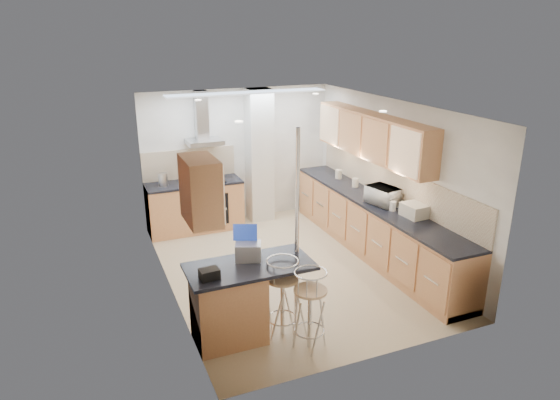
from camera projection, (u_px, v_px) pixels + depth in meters
name	position (u px, v px, depth m)	size (l,w,h in m)	color
ground	(289.00, 268.00, 7.74)	(4.80, 4.80, 0.00)	tan
room_shell	(299.00, 164.00, 7.68)	(3.64, 4.84, 2.51)	silver
right_counter	(373.00, 227.00, 8.13)	(0.63, 4.40, 0.92)	#C4814E
back_counter	(195.00, 206.00, 9.08)	(1.70, 0.63, 0.92)	#C4814E
peninsula	(250.00, 300.00, 5.91)	(1.47, 0.72, 0.94)	#C4814E
microwave	(383.00, 196.00, 7.76)	(0.51, 0.34, 0.28)	white
laptop	(248.00, 251.00, 5.87)	(0.30, 0.22, 0.21)	#929499
bag	(209.00, 274.00, 5.43)	(0.21, 0.15, 0.11)	black
bar_stool_near	(282.00, 298.00, 5.91)	(0.41, 0.41, 1.01)	tan
bar_stool_end	(310.00, 310.00, 5.68)	(0.40, 0.40, 0.99)	tan
jar_a	(339.00, 174.00, 9.12)	(0.12, 0.12, 0.16)	beige
jar_b	(355.00, 183.00, 8.63)	(0.11, 0.11, 0.15)	beige
jar_c	(390.00, 195.00, 7.88)	(0.14, 0.14, 0.21)	#BEB998
jar_d	(393.00, 206.00, 7.51)	(0.10, 0.10, 0.14)	white
bread_bin	(414.00, 210.00, 7.26)	(0.29, 0.36, 0.19)	beige
kettle	(163.00, 180.00, 8.68)	(0.16, 0.16, 0.22)	#B3B5B8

